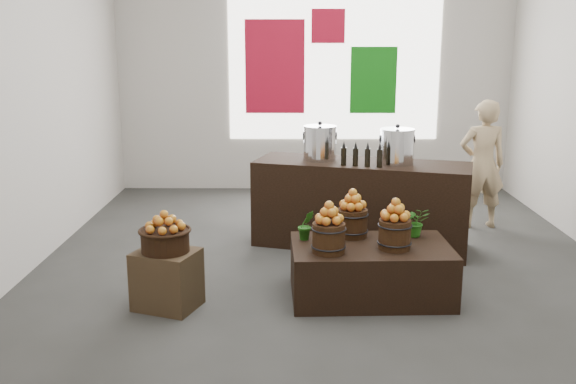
{
  "coord_description": "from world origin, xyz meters",
  "views": [
    {
      "loc": [
        -0.33,
        -6.42,
        2.31
      ],
      "look_at": [
        -0.37,
        -0.4,
        0.87
      ],
      "focal_mm": 40.0,
      "sensor_mm": 36.0,
      "label": 1
    }
  ],
  "objects_px": {
    "display_table": "(370,271)",
    "counter": "(361,204)",
    "stock_pot_center": "(397,147)",
    "stock_pot_left": "(320,144)",
    "shopper": "(482,164)",
    "crate": "(167,279)",
    "wicker_basket": "(165,241)"
  },
  "relations": [
    {
      "from": "stock_pot_left",
      "to": "shopper",
      "type": "distance_m",
      "value": 2.17
    },
    {
      "from": "wicker_basket",
      "to": "counter",
      "type": "distance_m",
      "value": 2.57
    },
    {
      "from": "wicker_basket",
      "to": "display_table",
      "type": "xyz_separation_m",
      "value": [
        1.81,
        0.26,
        -0.37
      ]
    },
    {
      "from": "crate",
      "to": "wicker_basket",
      "type": "bearing_deg",
      "value": 0.0
    },
    {
      "from": "counter",
      "to": "wicker_basket",
      "type": "bearing_deg",
      "value": -120.99
    },
    {
      "from": "crate",
      "to": "stock_pot_left",
      "type": "relative_size",
      "value": 1.41
    },
    {
      "from": "crate",
      "to": "display_table",
      "type": "bearing_deg",
      "value": 8.18
    },
    {
      "from": "stock_pot_left",
      "to": "shopper",
      "type": "height_order",
      "value": "shopper"
    },
    {
      "from": "counter",
      "to": "stock_pot_center",
      "type": "height_order",
      "value": "stock_pot_center"
    },
    {
      "from": "wicker_basket",
      "to": "display_table",
      "type": "distance_m",
      "value": 1.87
    },
    {
      "from": "display_table",
      "to": "counter",
      "type": "height_order",
      "value": "counter"
    },
    {
      "from": "display_table",
      "to": "wicker_basket",
      "type": "bearing_deg",
      "value": -173.97
    },
    {
      "from": "stock_pot_left",
      "to": "shopper",
      "type": "bearing_deg",
      "value": 17.48
    },
    {
      "from": "display_table",
      "to": "counter",
      "type": "distance_m",
      "value": 1.51
    },
    {
      "from": "stock_pot_center",
      "to": "shopper",
      "type": "bearing_deg",
      "value": 36.07
    },
    {
      "from": "crate",
      "to": "shopper",
      "type": "distance_m",
      "value": 4.31
    },
    {
      "from": "wicker_basket",
      "to": "counter",
      "type": "bearing_deg",
      "value": 43.1
    },
    {
      "from": "wicker_basket",
      "to": "shopper",
      "type": "relative_size",
      "value": 0.26
    },
    {
      "from": "counter",
      "to": "stock_pot_center",
      "type": "relative_size",
      "value": 6.47
    },
    {
      "from": "stock_pot_left",
      "to": "stock_pot_center",
      "type": "relative_size",
      "value": 1.0
    },
    {
      "from": "crate",
      "to": "stock_pot_left",
      "type": "distance_m",
      "value": 2.52
    },
    {
      "from": "display_table",
      "to": "stock_pot_center",
      "type": "distance_m",
      "value": 1.72
    },
    {
      "from": "crate",
      "to": "counter",
      "type": "bearing_deg",
      "value": 43.1
    },
    {
      "from": "display_table",
      "to": "stock_pot_center",
      "type": "relative_size",
      "value": 3.89
    },
    {
      "from": "wicker_basket",
      "to": "shopper",
      "type": "bearing_deg",
      "value": 36.28
    },
    {
      "from": "crate",
      "to": "stock_pot_center",
      "type": "xyz_separation_m",
      "value": [
        2.24,
        1.65,
        0.9
      ]
    },
    {
      "from": "crate",
      "to": "stock_pot_center",
      "type": "distance_m",
      "value": 2.92
    },
    {
      "from": "crate",
      "to": "stock_pot_left",
      "type": "bearing_deg",
      "value": 53.31
    },
    {
      "from": "wicker_basket",
      "to": "stock_pot_left",
      "type": "height_order",
      "value": "stock_pot_left"
    },
    {
      "from": "wicker_basket",
      "to": "display_table",
      "type": "relative_size",
      "value": 0.29
    },
    {
      "from": "wicker_basket",
      "to": "stock_pot_left",
      "type": "relative_size",
      "value": 1.13
    },
    {
      "from": "display_table",
      "to": "stock_pot_left",
      "type": "distance_m",
      "value": 1.91
    }
  ]
}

